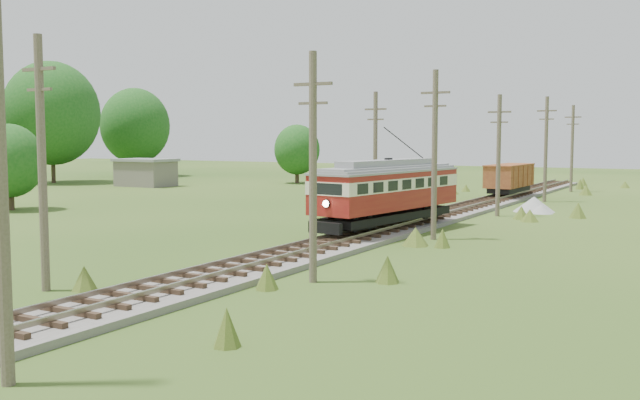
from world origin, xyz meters
The scene contains 17 objects.
railbed_main centered at (0.00, 34.00, 0.19)m, with size 3.60×96.00×0.57m.
streetcar centered at (0.00, 32.19, 2.57)m, with size 4.30×12.12×5.48m.
gondola centered at (0.00, 58.45, 1.93)m, with size 2.67×7.69×2.53m.
gravel_pile centered at (4.64, 48.11, 0.53)m, with size 3.10×3.28×1.13m.
utility_pole_r_1 centered at (3.10, 5.00, 4.40)m, with size 0.30×0.30×8.80m.
utility_pole_r_2 centered at (3.30, 18.00, 4.42)m, with size 1.60×0.30×8.60m.
utility_pole_r_3 centered at (3.20, 31.00, 4.63)m, with size 1.60×0.30×9.00m.
utility_pole_r_4 centered at (3.00, 44.00, 4.32)m, with size 1.60×0.30×8.40m.
utility_pole_r_5 centered at (3.40, 57.00, 4.58)m, with size 1.60×0.30×8.90m.
utility_pole_r_6 centered at (3.20, 70.00, 4.47)m, with size 1.60×0.30×8.70m.
utility_pole_l_a centered at (-4.20, 12.00, 4.63)m, with size 1.60×0.30×9.00m.
utility_pole_l_b centered at (-4.50, 40.00, 4.42)m, with size 1.60×0.30×8.60m.
tree_left_4 centered at (-54.00, 54.00, 8.37)m, with size 11.34×11.34×14.61m.
tree_left_5 centered at (-56.00, 70.00, 7.12)m, with size 9.66×9.66×12.44m.
tree_mid_a centered at (-28.00, 68.00, 4.02)m, with size 5.46×5.46×7.03m.
tree_mid_c centered at (-30.00, 30.00, 3.71)m, with size 5.04×5.04×6.49m.
shed centered at (-40.00, 55.00, 1.57)m, with size 6.40×4.40×3.10m.
Camera 1 is at (16.60, -4.86, 5.42)m, focal length 40.00 mm.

